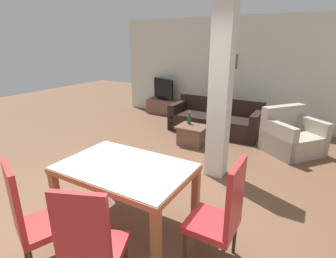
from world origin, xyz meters
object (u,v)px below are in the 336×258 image
object	(u,v)px
coffee_table	(192,135)
sofa	(215,121)
dining_chair_near_left	(32,216)
tv_screen	(163,89)
dining_chair_head_right	(222,213)
armchair	(291,137)
dining_chair_near_right	(90,244)
dining_table	(126,179)
bottle	(189,119)
tv_stand	(163,107)

from	to	relation	value
coffee_table	sofa	bearing A→B (deg)	82.43
dining_chair_near_left	tv_screen	size ratio (longest dim) A/B	1.38
dining_chair_near_left	tv_screen	world-z (taller)	dining_chair_near_left
dining_chair_head_right	armchair	xyz separation A→B (m)	(0.28, 3.34, -0.27)
dining_chair_near_right	dining_table	bearing A→B (deg)	90.00
dining_chair_near_left	armchair	world-z (taller)	dining_chair_near_left
bottle	sofa	bearing A→B (deg)	74.10
bottle	tv_screen	xyz separation A→B (m)	(-1.67, 1.71, 0.24)
dining_chair_near_left	coffee_table	distance (m)	3.66
tv_screen	dining_chair_head_right	bearing A→B (deg)	147.77
tv_stand	tv_screen	xyz separation A→B (m)	(0.00, -0.00, 0.52)
dining_chair_near_right	coffee_table	size ratio (longest dim) A/B	1.82
sofa	tv_screen	size ratio (longest dim) A/B	2.62
tv_stand	tv_screen	size ratio (longest dim) A/B	1.22
sofa	coffee_table	size ratio (longest dim) A/B	3.47
dining_table	armchair	size ratio (longest dim) A/B	1.16
coffee_table	bottle	xyz separation A→B (m)	(-0.13, 0.10, 0.30)
tv_screen	coffee_table	bearing A→B (deg)	155.96
dining_chair_near_right	tv_screen	distance (m)	6.04
dining_chair_near_left	bottle	size ratio (longest dim) A/B	4.15
dining_chair_near_right	bottle	xyz separation A→B (m)	(-0.92, 3.74, -0.06)
dining_chair_head_right	sofa	distance (m)	4.03
coffee_table	bottle	distance (m)	0.34
dining_table	sofa	world-z (taller)	sofa
dining_chair_head_right	tv_screen	xyz separation A→B (m)	(-3.37, 4.55, 0.18)
dining_chair_near_left	dining_chair_head_right	bearing A→B (deg)	53.04
dining_chair_head_right	tv_stand	bearing A→B (deg)	36.56
dining_chair_near_right	armchair	bearing A→B (deg)	53.91
sofa	armchair	bearing A→B (deg)	166.60
bottle	tv_stand	distance (m)	2.41
dining_chair_near_left	tv_stand	bearing A→B (deg)	130.72
armchair	dining_chair_near_left	bearing A→B (deg)	15.94
dining_chair_near_left	sofa	distance (m)	4.67
armchair	tv_screen	distance (m)	3.87
dining_chair_head_right	tv_stand	distance (m)	5.67
dining_chair_head_right	dining_chair_near_right	distance (m)	1.19
dining_table	dining_chair_near_right	size ratio (longest dim) A/B	1.32
dining_table	tv_stand	world-z (taller)	dining_table
dining_chair_near_right	bottle	world-z (taller)	dining_chair_near_right
bottle	tv_screen	bearing A→B (deg)	134.37
bottle	tv_stand	size ratio (longest dim) A/B	0.27
dining_table	bottle	bearing A→B (deg)	101.13
dining_chair_head_right	dining_table	bearing A→B (deg)	90.00
dining_chair_near_left	coffee_table	size ratio (longest dim) A/B	1.82
dining_chair_head_right	coffee_table	world-z (taller)	dining_chair_head_right
dining_table	tv_stand	size ratio (longest dim) A/B	1.49
dining_chair_head_right	dining_chair_near_left	xyz separation A→B (m)	(-1.51, -0.91, 0.00)
coffee_table	tv_stand	bearing A→B (deg)	134.74
dining_table	sofa	xyz separation A→B (m)	(-0.30, 3.75, -0.33)
tv_screen	dining_table	bearing A→B (deg)	137.36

